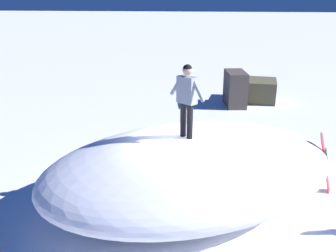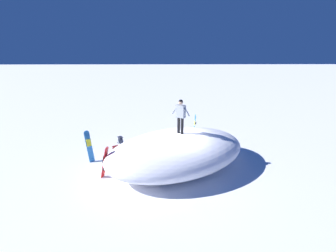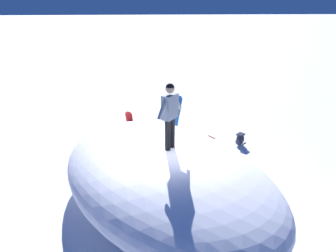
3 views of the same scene
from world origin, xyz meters
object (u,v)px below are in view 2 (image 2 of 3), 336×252
at_px(snowboard_primary_upright, 89,146).
at_px(backpack_far, 116,148).
at_px(backpack_near, 121,140).
at_px(snowboarder_standing, 181,114).
at_px(snowboard_secondary_upright, 195,125).
at_px(snowboard_tertiary_upright, 105,162).

bearing_deg(snowboard_primary_upright, backpack_far, -133.49).
bearing_deg(backpack_near, snowboard_primary_upright, 62.84).
bearing_deg(snowboarder_standing, snowboard_secondary_upright, -107.40).
bearing_deg(snowboard_tertiary_upright, snowboarder_standing, -161.88).
relative_size(snowboarder_standing, backpack_far, 2.73).
xyz_separation_m(snowboard_secondary_upright, backpack_far, (4.91, 2.32, -0.64)).
height_order(snowboard_secondary_upright, snowboard_tertiary_upright, snowboard_tertiary_upright).
bearing_deg(backpack_far, snowboard_primary_upright, 46.51).
xyz_separation_m(snowboard_tertiary_upright, backpack_near, (0.07, -4.14, -0.57)).
height_order(snowboard_primary_upright, snowboard_tertiary_upright, snowboard_primary_upright).
relative_size(snowboard_primary_upright, snowboard_secondary_upright, 1.05).
height_order(snowboard_primary_upright, backpack_far, snowboard_primary_upright).
relative_size(snowboarder_standing, snowboard_tertiary_upright, 1.06).
relative_size(snowboard_tertiary_upright, backpack_near, 3.07).
distance_m(snowboard_secondary_upright, snowboard_tertiary_upright, 7.14).
xyz_separation_m(snowboard_secondary_upright, snowboard_tertiary_upright, (4.77, 5.32, 0.00)).
distance_m(snowboard_secondary_upright, backpack_far, 5.47).
xyz_separation_m(snowboard_tertiary_upright, backpack_far, (0.14, -2.99, -0.64)).
distance_m(snowboard_primary_upright, backpack_far, 1.77).
bearing_deg(snowboard_secondary_upright, snowboarder_standing, 72.60).
relative_size(snowboard_secondary_upright, backpack_near, 3.05).
relative_size(backpack_near, backpack_far, 0.84).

